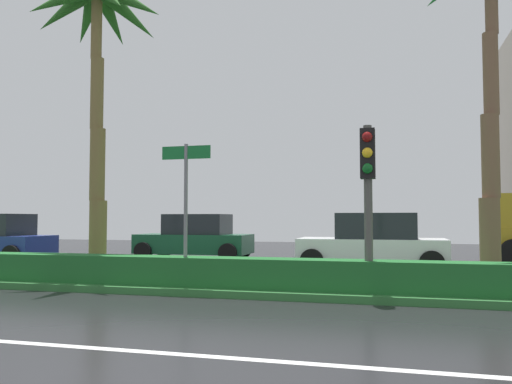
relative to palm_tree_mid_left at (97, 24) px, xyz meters
name	(u,v)px	position (x,y,z in m)	size (l,w,h in m)	color
ground_plane	(290,284)	(5.00, 0.80, -6.72)	(90.00, 42.00, 0.10)	black
near_lane_divider_stripe	(174,354)	(5.00, -6.20, -6.66)	(81.00, 0.14, 0.01)	white
median_strip	(282,284)	(5.00, -0.20, -6.59)	(85.50, 4.00, 0.15)	#2D6B33
median_hedge	(268,273)	(5.00, -1.60, -6.22)	(76.50, 0.70, 0.60)	#1E6028
palm_tree_mid_left	(97,24)	(0.00, 0.00, 0.00)	(3.71, 3.78, 8.01)	brown
traffic_signal_median_right	(368,177)	(7.01, -1.71, -4.31)	(0.28, 0.43, 3.20)	#4C4C47
street_name_sign	(186,194)	(3.20, -1.56, -4.59)	(1.10, 0.08, 3.00)	slate
car_in_traffic_second	(195,238)	(0.21, 6.54, -5.84)	(4.30, 2.02, 1.72)	#195133
car_in_traffic_third	(373,243)	(6.89, 4.02, -5.84)	(4.30, 2.02, 1.72)	white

